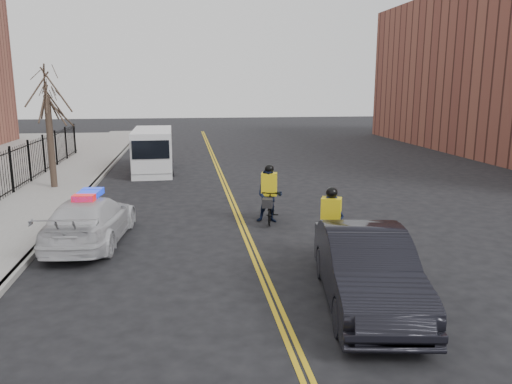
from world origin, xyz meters
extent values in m
plane|color=black|center=(0.00, 0.00, 0.00)|extent=(120.00, 120.00, 0.00)
cube|color=gold|center=(-0.08, 8.00, 0.01)|extent=(0.10, 60.00, 0.01)
cube|color=gold|center=(0.08, 8.00, 0.01)|extent=(0.10, 60.00, 0.01)
cube|color=gray|center=(-7.50, 8.00, 0.07)|extent=(3.00, 60.00, 0.15)
cube|color=gray|center=(-6.00, 8.00, 0.07)|extent=(0.20, 60.00, 0.15)
cylinder|color=#34261E|center=(-7.60, 10.00, 2.15)|extent=(0.28, 0.28, 4.00)
imported|color=silver|center=(-4.61, 1.88, 0.69)|extent=(2.38, 4.93, 1.38)
cube|color=#0C26CC|center=(-4.61, 1.88, 1.46)|extent=(0.69, 1.32, 0.16)
imported|color=black|center=(1.88, -3.34, 0.80)|extent=(2.43, 5.08, 1.61)
cube|color=white|center=(-3.50, 14.30, 1.13)|extent=(2.09, 5.37, 2.27)
cube|color=white|center=(-3.45, 11.98, 0.94)|extent=(1.94, 0.83, 1.18)
cube|color=black|center=(-3.44, 11.58, 1.53)|extent=(1.78, 0.14, 0.89)
cylinder|color=black|center=(-4.40, 12.70, 0.35)|extent=(0.26, 0.70, 0.69)
cylinder|color=black|center=(-2.53, 12.74, 0.35)|extent=(0.26, 0.70, 0.69)
cylinder|color=black|center=(-4.47, 15.85, 0.35)|extent=(0.26, 0.70, 0.69)
cylinder|color=black|center=(-2.60, 15.89, 0.35)|extent=(0.26, 0.70, 0.69)
imported|color=black|center=(1.96, -0.46, 0.53)|extent=(1.41, 2.12, 1.05)
imported|color=black|center=(1.96, -0.46, 0.90)|extent=(0.77, 0.65, 1.80)
cube|color=yellow|center=(1.96, -0.46, 1.30)|extent=(0.61, 0.52, 0.76)
sphere|color=black|center=(1.96, -0.46, 1.81)|extent=(0.30, 0.30, 0.30)
cube|color=black|center=(1.69, -1.10, 0.82)|extent=(0.45, 0.47, 0.28)
imported|color=black|center=(0.96, 3.44, 0.59)|extent=(1.00, 2.03, 1.18)
imported|color=black|center=(0.96, 3.44, 0.91)|extent=(1.02, 0.88, 1.82)
cube|color=yellow|center=(0.96, 3.44, 1.31)|extent=(0.59, 0.47, 0.76)
sphere|color=black|center=(0.96, 3.44, 1.83)|extent=(0.31, 0.31, 0.31)
cube|color=black|center=(0.79, 2.75, 0.82)|extent=(0.41, 0.44, 0.28)
camera|label=1|loc=(-1.80, -12.76, 4.55)|focal=35.00mm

